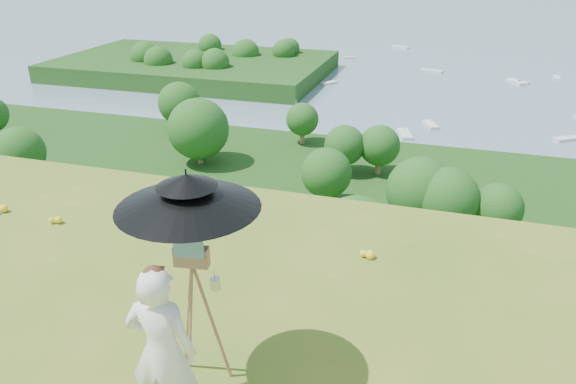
% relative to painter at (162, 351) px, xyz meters
% --- Properties ---
extents(forest_slope, '(140.00, 56.00, 22.00)m').
position_rel_painter_xyz_m(forest_slope, '(-1.62, 33.44, -29.87)').
color(forest_slope, '#15390F').
rests_on(forest_slope, bay_water).
extents(shoreline_tier, '(170.00, 28.00, 8.00)m').
position_rel_painter_xyz_m(shoreline_tier, '(-1.62, 73.44, -36.87)').
color(shoreline_tier, gray).
rests_on(shoreline_tier, bay_water).
extents(bay_water, '(700.00, 700.00, 0.00)m').
position_rel_painter_xyz_m(bay_water, '(-1.62, 238.44, -34.87)').
color(bay_water, slate).
rests_on(bay_water, ground).
extents(peninsula, '(90.00, 60.00, 12.00)m').
position_rel_painter_xyz_m(peninsula, '(-76.62, 153.44, -29.87)').
color(peninsula, '#15390F').
rests_on(peninsula, bay_water).
extents(slope_trees, '(110.00, 50.00, 6.00)m').
position_rel_painter_xyz_m(slope_trees, '(-1.62, 33.44, -15.87)').
color(slope_trees, '#1D4615').
rests_on(slope_trees, forest_slope).
extents(harbor_town, '(110.00, 22.00, 5.00)m').
position_rel_painter_xyz_m(harbor_town, '(-1.62, 73.44, -30.37)').
color(harbor_town, beige).
rests_on(harbor_town, shoreline_tier).
extents(moored_boats, '(140.00, 140.00, 0.70)m').
position_rel_painter_xyz_m(moored_boats, '(-14.12, 159.44, -34.52)').
color(moored_boats, silver).
rests_on(moored_boats, bay_water).
extents(painter, '(0.67, 0.48, 1.73)m').
position_rel_painter_xyz_m(painter, '(0.00, 0.00, 0.00)').
color(painter, white).
rests_on(painter, ground).
extents(field_easel, '(0.75, 0.75, 1.73)m').
position_rel_painter_xyz_m(field_easel, '(0.04, 0.61, 0.00)').
color(field_easel, '#996C40').
rests_on(field_easel, ground).
extents(sun_umbrella, '(1.61, 1.61, 0.93)m').
position_rel_painter_xyz_m(sun_umbrella, '(0.03, 0.64, 1.03)').
color(sun_umbrella, black).
rests_on(sun_umbrella, field_easel).
extents(painter_cap, '(0.23, 0.27, 0.10)m').
position_rel_painter_xyz_m(painter_cap, '(0.00, 0.00, 0.82)').
color(painter_cap, '#D0727D').
rests_on(painter_cap, painter).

